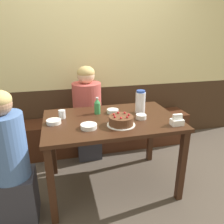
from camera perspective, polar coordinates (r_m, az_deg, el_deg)
ground_plane at (r=2.54m, az=-0.17°, el=-18.33°), size 12.00×12.00×0.00m
back_wall at (r=3.03m, az=-5.08°, el=13.86°), size 4.80×0.04×2.50m
bench_seat at (r=3.11m, az=-3.85°, el=-5.64°), size 2.65×0.38×0.46m
dining_table at (r=2.18m, az=-0.19°, el=-4.26°), size 1.30×0.84×0.78m
birthday_cake at (r=1.98m, az=2.39°, el=-2.27°), size 0.26×0.26×0.11m
water_pitcher at (r=2.28m, az=7.41°, el=2.61°), size 0.10×0.10×0.24m
soju_bottle at (r=2.25m, az=-3.87°, el=1.56°), size 0.06×0.06×0.18m
napkin_holder at (r=2.07m, az=16.62°, el=-2.27°), size 0.11×0.08×0.11m
bowl_soup_white at (r=2.09m, az=-14.97°, el=-2.46°), size 0.13×0.13×0.04m
bowl_rice_small at (r=2.15m, az=7.63°, el=-1.20°), size 0.10×0.10×0.04m
bowl_side_dish at (r=1.93m, az=-6.08°, el=-3.73°), size 0.15×0.15×0.04m
bowl_sauce_shallow at (r=2.29m, az=0.19°, el=0.26°), size 0.12×0.12×0.04m
glass_water_tall at (r=2.20m, az=-12.91°, el=-0.56°), size 0.07×0.07×0.08m
person_teal_shirt at (r=2.01m, az=-24.99°, el=-12.62°), size 0.34×0.30×1.18m
person_pale_blue_shirt at (r=2.81m, az=-6.41°, el=-0.52°), size 0.36×0.36×1.20m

